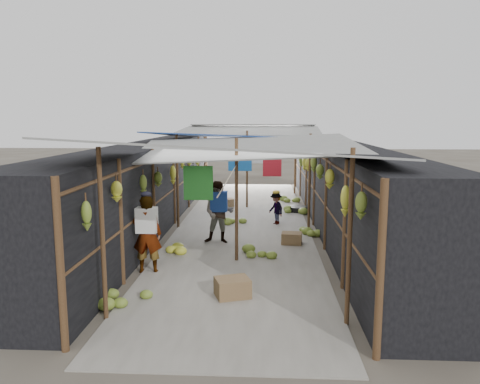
% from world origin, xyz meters
% --- Properties ---
extents(ground, '(80.00, 80.00, 0.00)m').
position_xyz_m(ground, '(0.00, 0.00, 0.00)').
color(ground, '#6B6356').
rests_on(ground, ground).
extents(aisle_slab, '(3.60, 16.00, 0.02)m').
position_xyz_m(aisle_slab, '(0.00, 6.50, 0.01)').
color(aisle_slab, '#9E998E').
rests_on(aisle_slab, ground).
extents(stall_left, '(1.40, 15.00, 2.30)m').
position_xyz_m(stall_left, '(-2.70, 6.50, 1.15)').
color(stall_left, black).
rests_on(stall_left, ground).
extents(stall_right, '(1.40, 15.00, 2.30)m').
position_xyz_m(stall_right, '(2.70, 6.50, 1.15)').
color(stall_right, black).
rests_on(stall_right, ground).
extents(crate_near, '(0.67, 0.60, 0.33)m').
position_xyz_m(crate_near, '(0.05, 0.95, 0.17)').
color(crate_near, '#886345').
rests_on(crate_near, ground).
extents(crate_mid, '(0.52, 0.43, 0.29)m').
position_xyz_m(crate_mid, '(1.25, 4.39, 0.14)').
color(crate_mid, '#886345').
rests_on(crate_mid, ground).
extents(crate_back, '(0.54, 0.48, 0.28)m').
position_xyz_m(crate_back, '(-0.70, 9.08, 0.14)').
color(crate_back, '#886345').
rests_on(crate_back, ground).
extents(black_basin, '(0.62, 0.62, 0.19)m').
position_xyz_m(black_basin, '(1.67, 8.35, 0.09)').
color(black_basin, black).
rests_on(black_basin, ground).
extents(vendor_elderly, '(0.58, 0.39, 1.54)m').
position_xyz_m(vendor_elderly, '(-1.70, 2.19, 0.77)').
color(vendor_elderly, white).
rests_on(vendor_elderly, ground).
extents(shopper_blue, '(0.78, 0.63, 1.51)m').
position_xyz_m(shopper_blue, '(-0.51, 4.43, 0.76)').
color(shopper_blue, navy).
rests_on(shopper_blue, ground).
extents(vendor_seated, '(0.61, 0.69, 0.93)m').
position_xyz_m(vendor_seated, '(0.92, 6.49, 0.46)').
color(vendor_seated, '#4A4440').
rests_on(vendor_seated, ground).
extents(market_canopy, '(5.62, 15.20, 2.77)m').
position_xyz_m(market_canopy, '(0.03, 6.83, 2.41)').
color(market_canopy, brown).
rests_on(market_canopy, ground).
extents(hanging_bananas, '(3.96, 13.89, 0.82)m').
position_xyz_m(hanging_bananas, '(0.08, 6.71, 1.67)').
color(hanging_bananas, olive).
rests_on(hanging_bananas, ground).
extents(floor_bananas, '(4.08, 9.98, 0.35)m').
position_xyz_m(floor_bananas, '(0.49, 5.59, 0.16)').
color(floor_bananas, olive).
rests_on(floor_bananas, ground).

